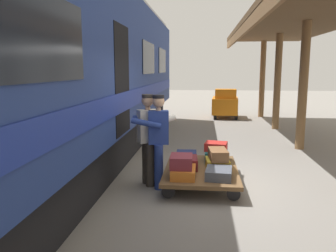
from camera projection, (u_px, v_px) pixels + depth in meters
ground_plane at (219, 185)px, 6.47m from camera, size 60.00×60.00×0.00m
train_car at (44, 74)px, 6.47m from camera, size 3.02×17.75×4.00m
luggage_cart at (201, 171)px, 6.51m from camera, size 1.36×2.03×0.30m
suitcase_teal_softside at (216, 156)px, 7.00m from camera, size 0.48×0.57×0.21m
suitcase_navy_fabric at (186, 156)px, 7.07m from camera, size 0.42×0.46×0.18m
suitcase_maroon_trunk at (185, 163)px, 6.52m from camera, size 0.49×0.56×0.21m
suitcase_orange_carryall at (183, 172)px, 5.97m from camera, size 0.41×0.62×0.17m
suitcase_slate_roller at (219, 173)px, 5.91m from camera, size 0.49×0.59×0.17m
suitcase_yellow_case at (217, 164)px, 6.46m from camera, size 0.46×0.52×0.19m
suitcase_burgundy_valise at (181, 162)px, 5.96m from camera, size 0.39×0.48×0.22m
suitcase_red_plastic at (216, 146)px, 7.01m from camera, size 0.49×0.44×0.17m
suitcase_brown_leather at (218, 154)px, 6.41m from camera, size 0.38×0.58×0.19m
porter_in_overalls at (157, 138)px, 6.21m from camera, size 0.70×0.49×1.70m
porter_by_door at (149, 136)px, 6.35m from camera, size 0.74×0.63×1.70m
baggage_tug at (225, 104)px, 15.30m from camera, size 1.21×1.77×1.30m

